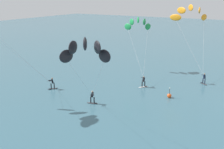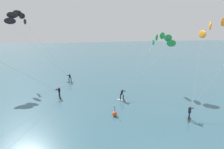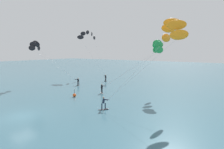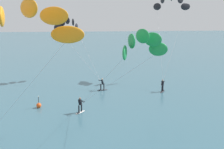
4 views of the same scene
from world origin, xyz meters
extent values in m
ellipsoid|color=#333338|center=(6.25, 7.22, 0.04)|extent=(1.21, 1.40, 0.08)
cube|color=black|center=(6.51, 7.54, 0.09)|extent=(0.40, 0.40, 0.02)
cylinder|color=#192338|center=(6.12, 7.05, 0.47)|extent=(0.14, 0.14, 0.78)
cylinder|color=#192338|center=(6.39, 7.39, 0.47)|extent=(0.14, 0.14, 0.78)
cube|color=#192338|center=(6.25, 7.22, 1.16)|extent=(0.43, 0.44, 0.63)
sphere|color=#9E7051|center=(6.25, 7.22, 1.58)|extent=(0.20, 0.20, 0.20)
cylinder|color=black|center=(6.71, 7.53, 1.31)|extent=(0.47, 0.33, 0.03)
cylinder|color=#192338|center=(6.42, 7.46, 1.34)|extent=(0.41, 0.55, 0.15)
cylinder|color=#192338|center=(6.54, 7.28, 1.34)|extent=(0.61, 0.22, 0.15)
ellipsoid|color=orange|center=(13.13, 11.89, 10.81)|extent=(1.96, 1.48, 1.10)
ellipsoid|color=orange|center=(12.26, 13.18, 10.36)|extent=(1.45, 1.98, 1.10)
ellipsoid|color=orange|center=(11.74, 13.94, 9.19)|extent=(0.72, 2.18, 1.10)
cylinder|color=#B2B2B7|center=(10.62, 8.68, 5.10)|extent=(7.83, 2.32, 7.59)
cylinder|color=#B2B2B7|center=(9.22, 10.73, 5.10)|extent=(5.06, 6.43, 7.59)
ellipsoid|color=white|center=(0.31, 14.46, 0.04)|extent=(1.40, 1.21, 0.08)
cube|color=black|center=(0.64, 14.20, 0.09)|extent=(0.40, 0.40, 0.02)
cylinder|color=black|center=(0.14, 14.59, 0.47)|extent=(0.14, 0.14, 0.78)
cylinder|color=black|center=(0.49, 14.32, 0.47)|extent=(0.14, 0.14, 0.78)
cube|color=black|center=(0.31, 14.46, 1.16)|extent=(0.44, 0.43, 0.63)
sphere|color=#9E7051|center=(0.31, 14.46, 1.58)|extent=(0.20, 0.20, 0.20)
cylinder|color=black|center=(0.78, 14.74, 1.31)|extent=(0.49, 0.31, 0.03)
cylinder|color=black|center=(0.49, 14.69, 1.34)|extent=(0.43, 0.54, 0.15)
cylinder|color=black|center=(0.60, 14.51, 1.34)|extent=(0.61, 0.19, 0.15)
ellipsoid|color=#1E9347|center=(9.30, 17.91, 7.64)|extent=(1.53, 0.66, 1.10)
ellipsoid|color=#1E9347|center=(8.97, 18.46, 8.45)|extent=(1.53, 0.55, 1.10)
ellipsoid|color=#1E9347|center=(8.40, 19.38, 8.77)|extent=(1.45, 1.05, 1.10)
ellipsoid|color=#1E9347|center=(7.84, 20.31, 8.45)|extent=(1.14, 1.40, 1.10)
ellipsoid|color=#1E9347|center=(7.50, 20.85, 7.64)|extent=(0.66, 1.53, 1.10)
cylinder|color=#B2B2B7|center=(5.04, 16.33, 4.33)|extent=(8.53, 3.19, 6.05)
cylinder|color=#B2B2B7|center=(4.14, 17.80, 4.33)|extent=(6.74, 6.13, 6.05)
ellipsoid|color=#333338|center=(-6.97, 25.29, 0.04)|extent=(1.46, 1.10, 0.08)
cube|color=black|center=(-7.32, 25.51, 0.09)|extent=(0.39, 0.39, 0.02)
cylinder|color=black|center=(-6.78, 25.17, 0.47)|extent=(0.14, 0.14, 0.78)
cylinder|color=black|center=(-7.15, 25.41, 0.47)|extent=(0.14, 0.14, 0.78)
cube|color=black|center=(-6.97, 25.29, 1.16)|extent=(0.43, 0.42, 0.63)
sphere|color=#9E7051|center=(-6.97, 25.29, 1.58)|extent=(0.20, 0.20, 0.20)
cylinder|color=black|center=(-7.48, 25.48, 1.31)|extent=(0.53, 0.22, 0.03)
cylinder|color=black|center=(-7.26, 25.28, 1.34)|extent=(0.60, 0.10, 0.15)
cylinder|color=black|center=(-7.18, 25.49, 1.34)|extent=(0.50, 0.47, 0.15)
ellipsoid|color=black|center=(-14.96, 30.63, 11.17)|extent=(1.07, 1.85, 1.10)
ellipsoid|color=black|center=(-15.24, 29.88, 12.19)|extent=(1.59, 1.52, 1.10)
ellipsoid|color=black|center=(-15.72, 28.60, 12.58)|extent=(1.87, 0.96, 1.10)
ellipsoid|color=black|center=(-16.21, 27.33, 12.19)|extent=(1.89, 0.38, 1.10)
ellipsoid|color=black|center=(-16.49, 26.58, 11.17)|extent=(1.85, 1.07, 1.10)
cylinder|color=#B2B2B7|center=(-11.22, 28.06, 6.09)|extent=(7.50, 5.16, 9.57)
cylinder|color=#B2B2B7|center=(-11.99, 26.03, 6.09)|extent=(9.02, 1.11, 9.57)
ellipsoid|color=#333338|center=(-8.46, 17.38, 0.04)|extent=(0.72, 1.54, 0.08)
cube|color=black|center=(-8.36, 16.98, 0.09)|extent=(0.35, 0.34, 0.02)
cylinder|color=black|center=(-8.51, 17.59, 0.47)|extent=(0.14, 0.14, 0.78)
cylinder|color=black|center=(-8.40, 17.17, 0.47)|extent=(0.14, 0.14, 0.78)
cube|color=black|center=(-8.46, 17.38, 1.16)|extent=(0.37, 0.38, 0.63)
sphere|color=tan|center=(-8.46, 17.38, 1.58)|extent=(0.20, 0.20, 0.20)
cylinder|color=black|center=(-8.93, 17.09, 1.31)|extent=(0.48, 0.32, 0.03)
cylinder|color=black|center=(-8.63, 17.14, 1.34)|extent=(0.43, 0.54, 0.15)
cylinder|color=black|center=(-8.75, 17.33, 1.34)|extent=(0.61, 0.20, 0.15)
cylinder|color=#B2B2B7|center=(-12.95, 15.50, 4.54)|extent=(8.06, 3.19, 6.47)
cylinder|color=#B2B2B7|center=(-12.11, 14.17, 4.54)|extent=(6.39, 5.86, 6.47)
sphere|color=#EA5119|center=(-1.75, 9.85, 0.28)|extent=(0.56, 0.56, 0.56)
cylinder|color=#262628|center=(-1.75, 9.85, 0.91)|extent=(0.06, 0.06, 0.70)
sphere|color=#F2F2CC|center=(-1.75, 9.85, 1.32)|extent=(0.12, 0.12, 0.12)
camera|label=1|loc=(-33.41, -0.19, 12.93)|focal=42.61mm
camera|label=2|loc=(-6.28, -10.25, 10.23)|focal=30.59mm
camera|label=3|loc=(20.35, -11.11, 7.48)|focal=29.97mm
camera|label=4|loc=(30.83, 14.90, 10.74)|focal=48.19mm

